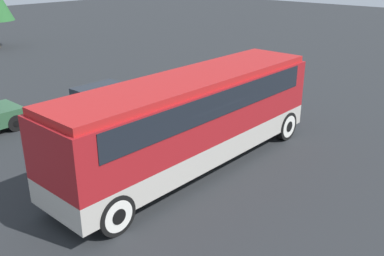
{
  "coord_description": "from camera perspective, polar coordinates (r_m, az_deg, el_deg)",
  "views": [
    {
      "loc": [
        -9.93,
        -8.92,
        6.71
      ],
      "look_at": [
        0.0,
        0.0,
        1.47
      ],
      "focal_mm": 40.0,
      "sensor_mm": 36.0,
      "label": 1
    }
  ],
  "objects": [
    {
      "name": "ground_plane",
      "position": [
        14.94,
        0.0,
        -5.24
      ],
      "size": [
        120.0,
        120.0,
        0.0
      ],
      "primitive_type": "plane",
      "color": "#26282B"
    },
    {
      "name": "tour_bus",
      "position": [
        14.23,
        0.26,
        1.99
      ],
      "size": [
        10.61,
        2.54,
        3.26
      ],
      "color": "#B7B2A8",
      "rests_on": "ground_plane"
    },
    {
      "name": "parked_car_near",
      "position": [
        20.17,
        -11.67,
        3.65
      ],
      "size": [
        4.41,
        1.8,
        1.39
      ],
      "color": "silver",
      "rests_on": "ground_plane"
    }
  ]
}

